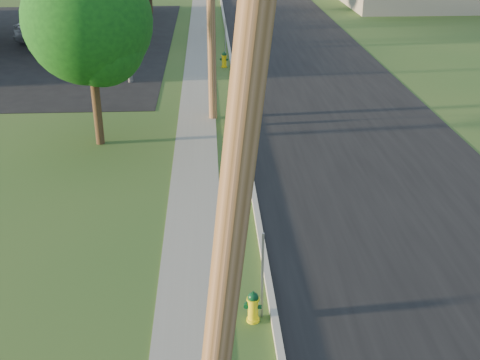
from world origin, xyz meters
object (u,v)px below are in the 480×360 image
tree_verge (91,26)px  hydrant_far (224,60)px  utility_pole_near (228,252)px  hydrant_mid (231,117)px  fuel_pump_ne (58,37)px  hydrant_near (253,307)px  car_silver (56,30)px  fuel_pump_se (72,24)px

tree_verge → hydrant_far: 12.38m
utility_pole_near → hydrant_mid: bearing=87.8°
utility_pole_near → hydrant_mid: (0.66, 16.96, -4.41)m
fuel_pump_ne → hydrant_mid: (9.56, -14.04, -0.33)m
hydrant_near → car_silver: size_ratio=0.15×
fuel_pump_se → tree_verge: bearing=-76.0°
fuel_pump_ne → fuel_pump_se: bearing=90.0°
car_silver → hydrant_mid: bearing=-137.3°
utility_pole_near → hydrant_mid: 17.54m
utility_pole_near → fuel_pump_se: utility_pole_near is taller
fuel_pump_se → hydrant_near: size_ratio=4.38×
hydrant_near → hydrant_mid: size_ratio=0.91×
hydrant_mid → car_silver: size_ratio=0.17×
hydrant_far → car_silver: bearing=148.1°
car_silver → utility_pole_near: bearing=-154.1°
tree_verge → hydrant_mid: tree_verge is taller
hydrant_near → hydrant_far: size_ratio=0.88×
tree_verge → hydrant_mid: (4.65, 1.60, -3.79)m
hydrant_near → fuel_pump_ne: bearing=110.2°
fuel_pump_ne → hydrant_far: (9.59, -4.81, -0.32)m
utility_pole_near → hydrant_far: (0.69, 26.19, -4.40)m
fuel_pump_ne → fuel_pump_se: (0.00, 4.00, 0.00)m
hydrant_near → car_silver: bearing=110.1°
fuel_pump_se → car_silver: fuel_pump_se is taller
hydrant_mid → hydrant_far: size_ratio=0.97×
hydrant_mid → fuel_pump_se: bearing=117.9°
fuel_pump_ne → tree_verge: (4.91, -15.64, 3.46)m
utility_pole_near → car_silver: 34.01m
utility_pole_near → fuel_pump_ne: 32.51m
fuel_pump_ne → hydrant_mid: 16.99m
tree_verge → hydrant_near: tree_verge is taller
fuel_pump_se → hydrant_mid: fuel_pump_se is taller
hydrant_mid → car_silver: 18.45m
fuel_pump_ne → fuel_pump_se: 4.00m
fuel_pump_se → hydrant_near: fuel_pump_se is taller
fuel_pump_ne → car_silver: size_ratio=0.66×
tree_verge → hydrant_near: bearing=-65.8°
hydrant_far → hydrant_near: bearing=-90.1°
utility_pole_near → hydrant_near: (0.66, 5.05, -4.45)m
tree_verge → fuel_pump_ne: bearing=107.4°
fuel_pump_se → hydrant_far: bearing=-42.6°
car_silver → fuel_pump_ne: bearing=-152.7°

